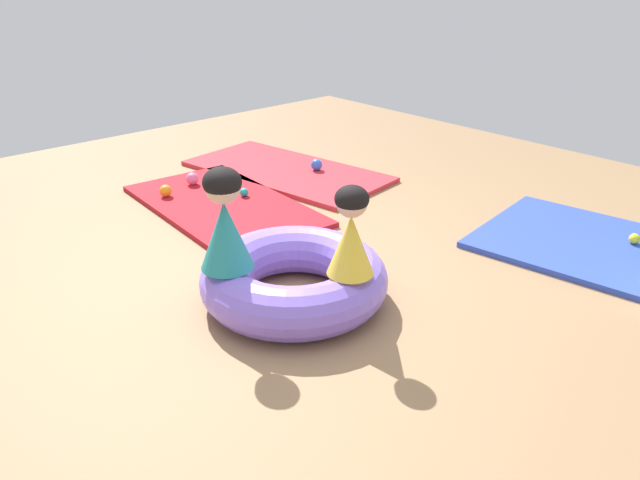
{
  "coord_description": "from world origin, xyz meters",
  "views": [
    {
      "loc": [
        2.45,
        -1.98,
        1.83
      ],
      "look_at": [
        0.03,
        0.2,
        0.33
      ],
      "focal_mm": 35.12,
      "sensor_mm": 36.0,
      "label": 1
    }
  ],
  "objects_px": {
    "child_in_teal": "(225,220)",
    "play_ball_blue": "(317,165)",
    "inflatable_cushion": "(294,279)",
    "play_ball_pink": "(192,179)",
    "play_ball_yellow": "(634,239)",
    "child_in_yellow": "(351,232)",
    "play_ball_orange": "(166,191)",
    "play_ball_teal": "(244,192)"
  },
  "relations": [
    {
      "from": "inflatable_cushion",
      "to": "play_ball_pink",
      "type": "distance_m",
      "value": 2.09
    },
    {
      "from": "child_in_teal",
      "to": "play_ball_orange",
      "type": "xyz_separation_m",
      "value": [
        -1.78,
        0.6,
        -0.47
      ]
    },
    {
      "from": "inflatable_cushion",
      "to": "play_ball_teal",
      "type": "distance_m",
      "value": 1.66
    },
    {
      "from": "play_ball_yellow",
      "to": "play_ball_blue",
      "type": "height_order",
      "value": "play_ball_blue"
    },
    {
      "from": "inflatable_cushion",
      "to": "play_ball_blue",
      "type": "relative_size",
      "value": 10.38
    },
    {
      "from": "play_ball_blue",
      "to": "inflatable_cushion",
      "type": "bearing_deg",
      "value": -45.02
    },
    {
      "from": "child_in_teal",
      "to": "play_ball_yellow",
      "type": "xyz_separation_m",
      "value": [
        1.13,
        2.5,
        -0.49
      ]
    },
    {
      "from": "inflatable_cushion",
      "to": "child_in_yellow",
      "type": "distance_m",
      "value": 0.53
    },
    {
      "from": "play_ball_teal",
      "to": "play_ball_blue",
      "type": "bearing_deg",
      "value": 96.95
    },
    {
      "from": "play_ball_blue",
      "to": "play_ball_pink",
      "type": "height_order",
      "value": "play_ball_pink"
    },
    {
      "from": "child_in_yellow",
      "to": "inflatable_cushion",
      "type": "bearing_deg",
      "value": -77.33
    },
    {
      "from": "child_in_yellow",
      "to": "play_ball_orange",
      "type": "distance_m",
      "value": 2.32
    },
    {
      "from": "play_ball_teal",
      "to": "play_ball_pink",
      "type": "bearing_deg",
      "value": -163.19
    },
    {
      "from": "child_in_teal",
      "to": "child_in_yellow",
      "type": "height_order",
      "value": "child_in_teal"
    },
    {
      "from": "play_ball_teal",
      "to": "child_in_teal",
      "type": "bearing_deg",
      "value": -38.23
    },
    {
      "from": "play_ball_orange",
      "to": "child_in_teal",
      "type": "bearing_deg",
      "value": -18.75
    },
    {
      "from": "play_ball_teal",
      "to": "inflatable_cushion",
      "type": "bearing_deg",
      "value": -25.91
    },
    {
      "from": "play_ball_pink",
      "to": "inflatable_cushion",
      "type": "bearing_deg",
      "value": -15.74
    },
    {
      "from": "inflatable_cushion",
      "to": "play_ball_pink",
      "type": "height_order",
      "value": "inflatable_cushion"
    },
    {
      "from": "child_in_teal",
      "to": "play_ball_pink",
      "type": "bearing_deg",
      "value": -168.24
    },
    {
      "from": "play_ball_blue",
      "to": "play_ball_pink",
      "type": "xyz_separation_m",
      "value": [
        -0.41,
        -1.03,
        0.0
      ]
    },
    {
      "from": "play_ball_teal",
      "to": "play_ball_pink",
      "type": "distance_m",
      "value": 0.55
    },
    {
      "from": "child_in_teal",
      "to": "play_ball_yellow",
      "type": "height_order",
      "value": "child_in_teal"
    },
    {
      "from": "child_in_yellow",
      "to": "play_ball_orange",
      "type": "relative_size",
      "value": 4.98
    },
    {
      "from": "child_in_yellow",
      "to": "play_ball_blue",
      "type": "bearing_deg",
      "value": -128.67
    },
    {
      "from": "play_ball_teal",
      "to": "play_ball_blue",
      "type": "xyz_separation_m",
      "value": [
        -0.11,
        0.88,
        0.02
      ]
    },
    {
      "from": "play_ball_teal",
      "to": "play_ball_blue",
      "type": "distance_m",
      "value": 0.88
    },
    {
      "from": "inflatable_cushion",
      "to": "play_ball_blue",
      "type": "xyz_separation_m",
      "value": [
        -1.6,
        1.6,
        -0.06
      ]
    },
    {
      "from": "child_in_yellow",
      "to": "play_ball_pink",
      "type": "distance_m",
      "value": 2.46
    },
    {
      "from": "play_ball_yellow",
      "to": "play_ball_pink",
      "type": "bearing_deg",
      "value": -152.32
    },
    {
      "from": "child_in_teal",
      "to": "child_in_yellow",
      "type": "distance_m",
      "value": 0.66
    },
    {
      "from": "inflatable_cushion",
      "to": "play_ball_yellow",
      "type": "bearing_deg",
      "value": 65.08
    },
    {
      "from": "inflatable_cushion",
      "to": "child_in_yellow",
      "type": "height_order",
      "value": "child_in_yellow"
    },
    {
      "from": "play_ball_teal",
      "to": "play_ball_orange",
      "type": "relative_size",
      "value": 0.71
    },
    {
      "from": "play_ball_blue",
      "to": "child_in_teal",
      "type": "bearing_deg",
      "value": -52.98
    },
    {
      "from": "child_in_teal",
      "to": "play_ball_blue",
      "type": "xyz_separation_m",
      "value": [
        -1.47,
        1.95,
        -0.47
      ]
    },
    {
      "from": "inflatable_cushion",
      "to": "play_ball_orange",
      "type": "relative_size",
      "value": 10.89
    },
    {
      "from": "play_ball_yellow",
      "to": "play_ball_orange",
      "type": "xyz_separation_m",
      "value": [
        -2.91,
        -1.89,
        0.01
      ]
    },
    {
      "from": "play_ball_blue",
      "to": "play_ball_orange",
      "type": "bearing_deg",
      "value": -103.04
    },
    {
      "from": "child_in_teal",
      "to": "play_ball_pink",
      "type": "height_order",
      "value": "child_in_teal"
    },
    {
      "from": "inflatable_cushion",
      "to": "child_in_yellow",
      "type": "bearing_deg",
      "value": 13.69
    },
    {
      "from": "play_ball_blue",
      "to": "play_ball_pink",
      "type": "relative_size",
      "value": 0.98
    }
  ]
}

